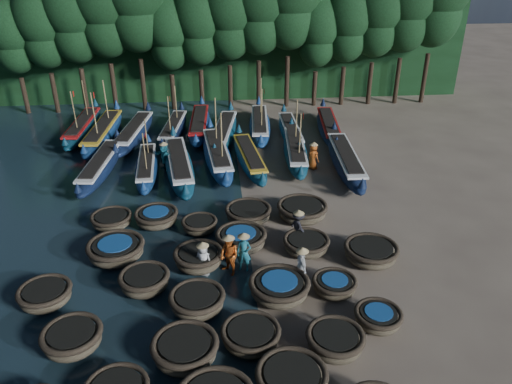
{
  "coord_description": "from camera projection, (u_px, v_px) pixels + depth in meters",
  "views": [
    {
      "loc": [
        -1.39,
        -19.61,
        12.58
      ],
      "look_at": [
        0.57,
        2.18,
        1.3
      ],
      "focal_mm": 35.0,
      "sensor_mm": 36.0,
      "label": 1
    }
  ],
  "objects": [
    {
      "name": "ground",
      "position": [
        248.0,
        239.0,
        23.24
      ],
      "size": [
        120.0,
        120.0,
        0.0
      ],
      "primitive_type": "plane",
      "color": "#7E705C",
      "rests_on": "ground"
    },
    {
      "name": "foliage_wall",
      "position": [
        226.0,
        37.0,
        41.75
      ],
      "size": [
        40.0,
        3.0,
        10.0
      ],
      "primitive_type": "cube",
      "color": "black",
      "rests_on": "ground"
    },
    {
      "name": "coracle_3",
      "position": [
        292.0,
        379.0,
        15.32
      ],
      "size": [
        2.39,
        2.39,
        0.78
      ],
      "rotation": [
        0.0,
        0.0,
        0.14
      ],
      "color": "brown",
      "rests_on": "ground"
    },
    {
      "name": "coracle_5",
      "position": [
        72.0,
        338.0,
        16.84
      ],
      "size": [
        2.1,
        2.1,
        0.81
      ],
      "rotation": [
        0.0,
        0.0,
        0.02
      ],
      "color": "brown",
      "rests_on": "ground"
    },
    {
      "name": "coracle_6",
      "position": [
        185.0,
        349.0,
        16.37
      ],
      "size": [
        2.57,
        2.57,
        0.84
      ],
      "rotation": [
        0.0,
        0.0,
        0.27
      ],
      "color": "brown",
      "rests_on": "ground"
    },
    {
      "name": "coracle_7",
      "position": [
        251.0,
        335.0,
        17.06
      ],
      "size": [
        2.14,
        2.14,
        0.7
      ],
      "rotation": [
        0.0,
        0.0,
        0.11
      ],
      "color": "brown",
      "rests_on": "ground"
    },
    {
      "name": "coracle_8",
      "position": [
        335.0,
        341.0,
        16.74
      ],
      "size": [
        2.43,
        2.43,
        0.8
      ],
      "rotation": [
        0.0,
        0.0,
        0.41
      ],
      "color": "brown",
      "rests_on": "ground"
    },
    {
      "name": "coracle_9",
      "position": [
        378.0,
        318.0,
        17.86
      ],
      "size": [
        1.88,
        1.88,
        0.68
      ],
      "rotation": [
        0.0,
        0.0,
        0.19
      ],
      "color": "brown",
      "rests_on": "ground"
    },
    {
      "name": "coracle_10",
      "position": [
        45.0,
        295.0,
        18.92
      ],
      "size": [
        2.49,
        2.49,
        0.75
      ],
      "rotation": [
        0.0,
        0.0,
        -0.41
      ],
      "color": "brown",
      "rests_on": "ground"
    },
    {
      "name": "coracle_11",
      "position": [
        145.0,
        281.0,
        19.63
      ],
      "size": [
        2.15,
        2.15,
        0.82
      ],
      "rotation": [
        0.0,
        0.0,
        0.18
      ],
      "color": "brown",
      "rests_on": "ground"
    },
    {
      "name": "coracle_12",
      "position": [
        197.0,
        301.0,
        18.55
      ],
      "size": [
        2.42,
        2.42,
        0.81
      ],
      "rotation": [
        0.0,
        0.0,
        0.28
      ],
      "color": "brown",
      "rests_on": "ground"
    },
    {
      "name": "coracle_13",
      "position": [
        279.0,
        288.0,
        19.23
      ],
      "size": [
        2.6,
        2.6,
        0.84
      ],
      "rotation": [
        0.0,
        0.0,
        -0.19
      ],
      "color": "brown",
      "rests_on": "ground"
    },
    {
      "name": "coracle_14",
      "position": [
        334.0,
        285.0,
        19.56
      ],
      "size": [
        2.11,
        2.11,
        0.65
      ],
      "rotation": [
        0.0,
        0.0,
        0.34
      ],
      "color": "brown",
      "rests_on": "ground"
    },
    {
      "name": "coracle_15",
      "position": [
        116.0,
        250.0,
        21.54
      ],
      "size": [
        2.8,
        2.8,
        0.85
      ],
      "rotation": [
        0.0,
        0.0,
        0.24
      ],
      "color": "brown",
      "rests_on": "ground"
    },
    {
      "name": "coracle_16",
      "position": [
        198.0,
        258.0,
        21.0
      ],
      "size": [
        2.17,
        2.17,
        0.84
      ],
      "rotation": [
        0.0,
        0.0,
        0.12
      ],
      "color": "brown",
      "rests_on": "ground"
    },
    {
      "name": "coracle_17",
      "position": [
        241.0,
        239.0,
        22.33
      ],
      "size": [
        2.54,
        2.54,
        0.82
      ],
      "rotation": [
        0.0,
        0.0,
        0.21
      ],
      "color": "brown",
      "rests_on": "ground"
    },
    {
      "name": "coracle_18",
      "position": [
        306.0,
        244.0,
        22.1
      ],
      "size": [
        2.51,
        2.51,
        0.7
      ],
      "rotation": [
        0.0,
        0.0,
        -0.37
      ],
      "color": "brown",
      "rests_on": "ground"
    },
    {
      "name": "coracle_19",
      "position": [
        371.0,
        252.0,
        21.44
      ],
      "size": [
        2.73,
        2.73,
        0.78
      ],
      "rotation": [
        0.0,
        0.0,
        0.28
      ],
      "color": "brown",
      "rests_on": "ground"
    },
    {
      "name": "coracle_20",
      "position": [
        112.0,
        220.0,
        24.02
      ],
      "size": [
        1.98,
        1.98,
        0.67
      ],
      "rotation": [
        0.0,
        0.0,
        0.03
      ],
      "color": "brown",
      "rests_on": "ground"
    },
    {
      "name": "coracle_21",
      "position": [
        156.0,
        217.0,
        24.12
      ],
      "size": [
        2.24,
        2.24,
        0.77
      ],
      "rotation": [
        0.0,
        0.0,
        -0.16
      ],
      "color": "brown",
      "rests_on": "ground"
    },
    {
      "name": "coracle_22",
      "position": [
        200.0,
        225.0,
        23.6
      ],
      "size": [
        1.72,
        1.72,
        0.67
      ],
      "rotation": [
        0.0,
        0.0,
        -0.01
      ],
      "color": "brown",
      "rests_on": "ground"
    },
    {
      "name": "coracle_23",
      "position": [
        248.0,
        213.0,
        24.49
      ],
      "size": [
        2.59,
        2.59,
        0.76
      ],
      "rotation": [
        0.0,
        0.0,
        0.24
      ],
      "color": "brown",
      "rests_on": "ground"
    },
    {
      "name": "coracle_24",
      "position": [
        302.0,
        210.0,
        24.67
      ],
      "size": [
        2.86,
        2.86,
        0.82
      ],
      "rotation": [
        0.0,
        0.0,
        0.25
      ],
      "color": "brown",
      "rests_on": "ground"
    },
    {
      "name": "long_boat_2",
      "position": [
        101.0,
        166.0,
        29.25
      ],
      "size": [
        2.25,
        8.21,
        1.45
      ],
      "rotation": [
        0.0,
        0.0,
        -0.1
      ],
      "color": "#0F1637",
      "rests_on": "ground"
    },
    {
      "name": "long_boat_3",
      "position": [
        147.0,
        167.0,
        29.28
      ],
      "size": [
        1.69,
        7.25,
        3.08
      ],
      "rotation": [
        0.0,
        0.0,
        0.06
      ],
      "color": "navy",
      "rests_on": "ground"
    },
    {
      "name": "long_boat_4",
      "position": [
        179.0,
        165.0,
        29.21
      ],
      "size": [
        2.69,
        8.87,
        1.57
      ],
      "rotation": [
        0.0,
        0.0,
        0.13
      ],
      "color": "#0D364C",
      "rests_on": "ground"
    },
    {
      "name": "long_boat_5",
      "position": [
        217.0,
        154.0,
        30.61
      ],
      "size": [
        2.38,
        8.94,
        3.81
      ],
      "rotation": [
        0.0,
        0.0,
        0.09
      ],
      "color": "navy",
      "rests_on": "ground"
    },
    {
      "name": "long_boat_6",
      "position": [
        249.0,
        158.0,
        30.34
      ],
      "size": [
        2.25,
        7.94,
        1.4
      ],
      "rotation": [
        0.0,
        0.0,
        0.11
      ],
      "color": "#0D364C",
      "rests_on": "ground"
    },
    {
      "name": "long_boat_7",
      "position": [
        295.0,
        151.0,
        31.23
      ],
      "size": [
        2.13,
        8.23,
        3.51
      ],
      "rotation": [
        0.0,
        0.0,
        -0.09
      ],
      "color": "#0D364C",
      "rests_on": "ground"
    },
    {
      "name": "long_boat_8",
      "position": [
        346.0,
        160.0,
        29.82
      ],
      "size": [
        2.07,
        8.97,
        1.58
      ],
      "rotation": [
        0.0,
        0.0,
        -0.06
      ],
      "color": "#0F1637",
      "rests_on": "ground"
    },
    {
      "name": "long_boat_9",
      "position": [
        83.0,
        127.0,
        35.03
      ],
      "size": [
        1.84,
        8.48,
        3.6
      ],
      "rotation": [
        0.0,
        0.0,
        -0.04
      ],
      "color": "#0D364C",
      "rests_on": "ground"
    },
    {
      "name": "long_boat_10",
      "position": [
        103.0,
        132.0,
        34.01
      ],
      "size": [
        2.21,
        9.14,
        3.89
      ],
      "rotation": [
        0.0,
        0.0,
        -0.07
      ],
      "color": "navy",
      "rests_on": "ground"
    },
    {
      "name": "long_boat_11",
      "position": [
        134.0,
        133.0,
        34.08
      ],
      "size": [
        2.68,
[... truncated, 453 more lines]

